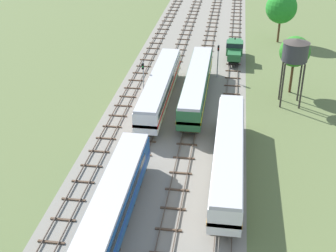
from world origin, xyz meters
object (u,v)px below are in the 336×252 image
passenger_coach_centre_left_midfar (197,83)px  water_tower (296,51)px  shunter_loco_centre_far (234,49)px  signal_post_near (218,57)px  signal_post_nearest (143,76)px  passenger_coach_left_mid (160,86)px  diesel_railcar_left_nearest (113,204)px  passenger_coach_centre_near (229,153)px

passenger_coach_centre_left_midfar → water_tower: size_ratio=2.40×
shunter_loco_centre_far → signal_post_near: (-2.41, -7.98, 1.30)m
passenger_coach_centre_left_midfar → signal_post_nearest: bearing=-174.9°
passenger_coach_left_mid → signal_post_nearest: size_ratio=4.01×
shunter_loco_centre_far → signal_post_near: 8.44m
diesel_railcar_left_nearest → shunter_loco_centre_far: diesel_railcar_left_nearest is taller
diesel_railcar_left_nearest → signal_post_nearest: bearing=95.1°
passenger_coach_left_mid → signal_post_near: (7.24, 10.57, 0.70)m
passenger_coach_centre_left_midfar → signal_post_nearest: size_ratio=4.01×
passenger_coach_left_mid → signal_post_nearest: signal_post_nearest is taller
shunter_loco_centre_far → signal_post_nearest: (-12.07, -17.70, 1.47)m
signal_post_near → passenger_coach_centre_near: bearing=-84.8°
passenger_coach_centre_left_midfar → diesel_railcar_left_nearest: bearing=-100.0°
passenger_coach_centre_near → signal_post_nearest: signal_post_nearest is taller
water_tower → signal_post_near: (-10.19, 8.17, -4.22)m
passenger_coach_centre_left_midfar → passenger_coach_centre_near: bearing=-74.6°
passenger_coach_left_mid → signal_post_nearest: bearing=160.4°
passenger_coach_centre_near → passenger_coach_left_mid: size_ratio=1.00×
signal_post_near → shunter_loco_centre_far: bearing=73.2°
shunter_loco_centre_far → signal_post_near: size_ratio=1.63×
diesel_railcar_left_nearest → water_tower: size_ratio=2.23×
water_tower → signal_post_nearest: size_ratio=1.67×
passenger_coach_left_mid → signal_post_nearest: 2.71m
passenger_coach_centre_near → signal_post_near: (-2.41, 26.54, 0.70)m
passenger_coach_centre_near → signal_post_nearest: bearing=125.6°
diesel_railcar_left_nearest → passenger_coach_centre_left_midfar: same height
signal_post_near → passenger_coach_left_mid: bearing=-124.4°
shunter_loco_centre_far → water_tower: bearing=-64.3°
shunter_loco_centre_far → signal_post_near: bearing=-106.8°
passenger_coach_centre_near → water_tower: water_tower is taller
diesel_railcar_left_nearest → passenger_coach_centre_near: (9.66, 9.96, 0.02)m
diesel_railcar_left_nearest → signal_post_near: signal_post_near is taller
passenger_coach_centre_near → signal_post_nearest: 20.73m
passenger_coach_left_mid → signal_post_near: bearing=55.6°
shunter_loco_centre_far → signal_post_nearest: 21.47m
diesel_railcar_left_nearest → passenger_coach_left_mid: bearing=90.0°
passenger_coach_left_mid → shunter_loco_centre_far: (9.66, 18.56, -0.60)m
diesel_railcar_left_nearest → shunter_loco_centre_far: bearing=77.8°
passenger_coach_centre_near → passenger_coach_left_mid: same height
diesel_railcar_left_nearest → signal_post_nearest: (-2.41, 26.79, 0.88)m
signal_post_nearest → signal_post_near: size_ratio=1.06×
water_tower → passenger_coach_left_mid: bearing=-172.2°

